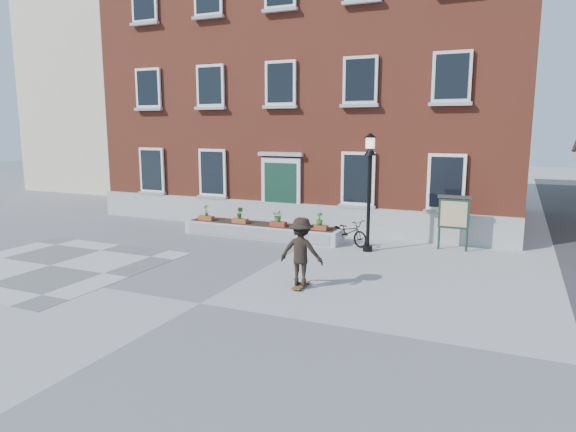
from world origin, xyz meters
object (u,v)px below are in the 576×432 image
at_px(notice_board, 454,214).
at_px(skateboarder, 301,252).
at_px(bicycle, 348,232).
at_px(lamp_post, 369,176).

bearing_deg(notice_board, skateboarder, -117.99).
bearing_deg(bicycle, lamp_post, -98.59).
relative_size(bicycle, notice_board, 0.94).
bearing_deg(lamp_post, notice_board, 26.16).
xyz_separation_m(lamp_post, notice_board, (2.58, 1.27, -1.28)).
bearing_deg(lamp_post, bicycle, 144.03).
xyz_separation_m(bicycle, lamp_post, (0.87, -0.63, 2.08)).
distance_m(bicycle, notice_board, 3.60).
bearing_deg(skateboarder, bicycle, 93.87).
xyz_separation_m(bicycle, notice_board, (3.45, 0.64, 0.80)).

